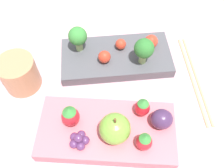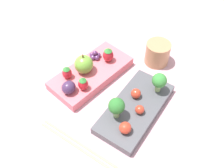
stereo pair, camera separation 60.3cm
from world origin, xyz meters
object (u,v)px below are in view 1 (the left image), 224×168
(strawberry_0, at_px, (144,141))
(chopsticks_pair, at_px, (195,78))
(grape_cluster, at_px, (79,140))
(broccoli_floret_0, at_px, (144,49))
(bento_box_savoury, at_px, (116,58))
(broccoli_floret_1, at_px, (78,37))
(plum, at_px, (162,119))
(cherry_tomato_2, at_px, (104,57))
(strawberry_2, at_px, (142,107))
(drinking_cup, at_px, (19,74))
(cherry_tomato_0, at_px, (151,41))
(strawberry_1, at_px, (70,116))
(cherry_tomato_1, at_px, (121,44))
(bento_box_fruit, at_px, (107,131))
(apple, at_px, (118,129))

(strawberry_0, bearing_deg, chopsticks_pair, 51.33)
(grape_cluster, xyz_separation_m, chopsticks_pair, (0.22, 0.14, -0.03))
(broccoli_floret_0, bearing_deg, bento_box_savoury, 159.58)
(broccoli_floret_1, xyz_separation_m, plum, (0.15, -0.17, -0.02))
(cherry_tomato_2, relative_size, strawberry_2, 0.63)
(drinking_cup, bearing_deg, cherry_tomato_0, 16.72)
(grape_cluster, xyz_separation_m, drinking_cup, (-0.12, 0.13, -0.00))
(plum, bearing_deg, bento_box_savoury, 114.79)
(cherry_tomato_2, relative_size, strawberry_1, 0.55)
(broccoli_floret_1, bearing_deg, cherry_tomato_2, -31.35)
(grape_cluster, bearing_deg, cherry_tomato_0, 57.22)
(broccoli_floret_0, xyz_separation_m, plum, (0.02, -0.13, -0.02))
(bento_box_savoury, height_order, cherry_tomato_1, cherry_tomato_1)
(strawberry_1, height_order, plum, strawberry_1)
(cherry_tomato_0, bearing_deg, grape_cluster, -122.78)
(drinking_cup, bearing_deg, bento_box_fruit, -33.18)
(bento_box_fruit, xyz_separation_m, chopsticks_pair, (0.17, 0.12, -0.01))
(bento_box_savoury, height_order, plum, plum)
(apple, bearing_deg, bento_box_savoury, 89.77)
(cherry_tomato_0, height_order, drinking_cup, drinking_cup)
(bento_box_fruit, distance_m, apple, 0.04)
(broccoli_floret_0, distance_m, plum, 0.14)
(broccoli_floret_0, bearing_deg, cherry_tomato_2, 178.19)
(cherry_tomato_1, height_order, chopsticks_pair, cherry_tomato_1)
(grape_cluster, bearing_deg, cherry_tomato_1, 70.58)
(strawberry_1, distance_m, chopsticks_pair, 0.26)
(broccoli_floret_1, xyz_separation_m, cherry_tomato_2, (0.05, -0.03, -0.02))
(bento_box_fruit, distance_m, grape_cluster, 0.05)
(apple, bearing_deg, broccoli_floret_1, 111.58)
(strawberry_0, bearing_deg, cherry_tomato_0, 81.59)
(broccoli_floret_1, bearing_deg, chopsticks_pair, -14.78)
(broccoli_floret_1, bearing_deg, plum, -49.09)
(bento_box_savoury, relative_size, broccoli_floret_0, 3.96)
(cherry_tomato_0, relative_size, strawberry_0, 0.72)
(cherry_tomato_2, xyz_separation_m, strawberry_0, (0.06, -0.18, 0.01))
(strawberry_1, bearing_deg, cherry_tomato_2, 68.06)
(bento_box_savoury, bearing_deg, drinking_cup, -163.40)
(cherry_tomato_2, height_order, plum, plum)
(cherry_tomato_0, bearing_deg, chopsticks_pair, -38.63)
(bento_box_savoury, bearing_deg, grape_cluster, -108.60)
(broccoli_floret_1, height_order, plum, broccoli_floret_1)
(cherry_tomato_1, bearing_deg, grape_cluster, -109.42)
(cherry_tomato_0, bearing_deg, cherry_tomato_2, -157.95)
(cherry_tomato_2, bearing_deg, strawberry_0, -70.24)
(bento_box_savoury, relative_size, chopsticks_pair, 1.09)
(bento_box_savoury, height_order, broccoli_floret_0, broccoli_floret_0)
(cherry_tomato_0, xyz_separation_m, chopsticks_pair, (0.08, -0.07, -0.03))
(broccoli_floret_0, height_order, cherry_tomato_2, broccoli_floret_0)
(bento_box_savoury, bearing_deg, apple, -90.23)
(plum, distance_m, grape_cluster, 0.14)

